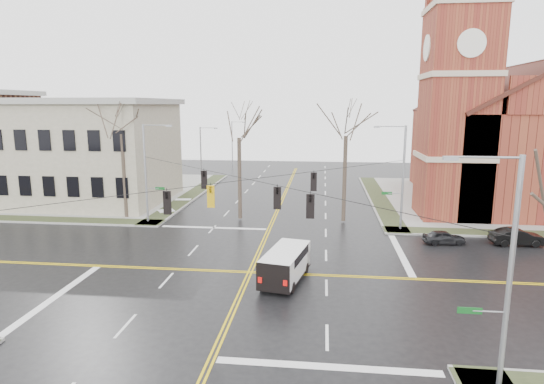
# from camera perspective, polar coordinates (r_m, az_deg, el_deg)

# --- Properties ---
(ground) EXTENTS (120.00, 120.00, 0.00)m
(ground) POSITION_cam_1_polar(r_m,az_deg,el_deg) (30.41, -2.78, -10.02)
(ground) COLOR black
(ground) RESTS_ON ground
(sidewalks) EXTENTS (80.00, 80.00, 0.17)m
(sidewalks) POSITION_cam_1_polar(r_m,az_deg,el_deg) (30.39, -2.78, -9.88)
(sidewalks) COLOR gray
(sidewalks) RESTS_ON ground
(road_markings) EXTENTS (100.00, 100.00, 0.01)m
(road_markings) POSITION_cam_1_polar(r_m,az_deg,el_deg) (30.41, -2.78, -10.01)
(road_markings) COLOR gold
(road_markings) RESTS_ON ground
(church) EXTENTS (24.28, 27.48, 27.50)m
(church) POSITION_cam_1_polar(r_m,az_deg,el_deg) (56.57, 27.54, 7.24)
(church) COLOR maroon
(church) RESTS_ON ground
(civic_building_a) EXTENTS (18.00, 14.00, 11.00)m
(civic_building_a) POSITION_cam_1_polar(r_m,az_deg,el_deg) (55.18, -22.51, 4.51)
(civic_building_a) COLOR gray
(civic_building_a) RESTS_ON ground
(signal_pole_ne) EXTENTS (2.75, 0.22, 9.00)m
(signal_pole_ne) POSITION_cam_1_polar(r_m,az_deg,el_deg) (40.52, 15.90, 2.11)
(signal_pole_ne) COLOR gray
(signal_pole_ne) RESTS_ON ground
(signal_pole_nw) EXTENTS (2.75, 0.22, 9.00)m
(signal_pole_nw) POSITION_cam_1_polar(r_m,az_deg,el_deg) (43.04, -15.38, 2.63)
(signal_pole_nw) COLOR gray
(signal_pole_nw) RESTS_ON ground
(signal_pole_se) EXTENTS (2.75, 0.22, 9.00)m
(signal_pole_se) POSITION_cam_1_polar(r_m,az_deg,el_deg) (18.78, 27.26, -8.68)
(signal_pole_se) COLOR gray
(signal_pole_se) RESTS_ON ground
(span_wires) EXTENTS (23.02, 23.02, 0.03)m
(span_wires) POSITION_cam_1_polar(r_m,az_deg,el_deg) (28.79, -2.89, 1.59)
(span_wires) COLOR black
(span_wires) RESTS_ON ground
(traffic_signals) EXTENTS (8.21, 8.26, 1.30)m
(traffic_signals) POSITION_cam_1_polar(r_m,az_deg,el_deg) (28.27, -3.09, -0.13)
(traffic_signals) COLOR black
(traffic_signals) RESTS_ON ground
(streetlight_north_a) EXTENTS (2.30, 0.20, 8.00)m
(streetlight_north_a) POSITION_cam_1_polar(r_m,az_deg,el_deg) (58.43, -8.77, 4.51)
(streetlight_north_a) COLOR gray
(streetlight_north_a) RESTS_ON ground
(streetlight_north_b) EXTENTS (2.30, 0.20, 8.00)m
(streetlight_north_b) POSITION_cam_1_polar(r_m,az_deg,el_deg) (77.81, -4.92, 6.16)
(streetlight_north_b) COLOR gray
(streetlight_north_b) RESTS_ON ground
(cargo_van) EXTENTS (3.02, 5.50, 1.98)m
(cargo_van) POSITION_cam_1_polar(r_m,az_deg,el_deg) (28.77, 1.81, -8.77)
(cargo_van) COLOR white
(cargo_van) RESTS_ON ground
(parked_car_a) EXTENTS (3.34, 1.63, 1.10)m
(parked_car_a) POSITION_cam_1_polar(r_m,az_deg,el_deg) (38.55, 20.76, -5.33)
(parked_car_a) COLOR black
(parked_car_a) RESTS_ON ground
(parked_car_b) EXTENTS (4.12, 1.68, 1.33)m
(parked_car_b) POSITION_cam_1_polar(r_m,az_deg,el_deg) (40.60, 28.41, -4.98)
(parked_car_b) COLOR black
(parked_car_b) RESTS_ON ground
(tree_nw_far) EXTENTS (4.00, 4.00, 11.98)m
(tree_nw_far) POSITION_cam_1_polar(r_m,az_deg,el_deg) (45.24, -18.39, 7.58)
(tree_nw_far) COLOR #3A2E24
(tree_nw_far) RESTS_ON ground
(tree_nw_near) EXTENTS (4.00, 4.00, 11.52)m
(tree_nw_near) POSITION_cam_1_polar(r_m,az_deg,el_deg) (42.45, -4.17, 7.48)
(tree_nw_near) COLOR #3A2E24
(tree_nw_near) RESTS_ON ground
(tree_ne) EXTENTS (4.00, 4.00, 11.88)m
(tree_ne) POSITION_cam_1_polar(r_m,az_deg,el_deg) (41.90, 9.27, 7.67)
(tree_ne) COLOR #3A2E24
(tree_ne) RESTS_ON ground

